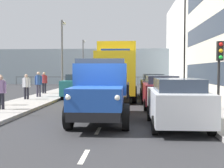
% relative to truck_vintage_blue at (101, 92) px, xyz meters
% --- Properties ---
extents(ground_plane, '(80.00, 80.00, 0.00)m').
position_rel_truck_vintage_blue_xyz_m(ground_plane, '(-0.05, -7.44, -1.18)').
color(ground_plane, '#2D2D30').
extents(sidewalk_left, '(2.70, 37.79, 0.15)m').
position_rel_truck_vintage_blue_xyz_m(sidewalk_left, '(-5.04, -7.44, -1.10)').
color(sidewalk_left, '#9E9993').
rests_on(sidewalk_left, ground_plane).
extents(sidewalk_right, '(2.70, 37.79, 0.15)m').
position_rel_truck_vintage_blue_xyz_m(sidewalk_right, '(4.94, -7.44, -1.10)').
color(sidewalk_right, '#9E9993').
rests_on(sidewalk_right, ground_plane).
extents(road_centreline_markings, '(0.12, 32.80, 0.01)m').
position_rel_truck_vintage_blue_xyz_m(road_centreline_markings, '(-0.05, -6.32, -1.17)').
color(road_centreline_markings, silver).
rests_on(road_centreline_markings, ground_plane).
extents(building_far_block, '(6.69, 14.66, 10.27)m').
position_rel_truck_vintage_blue_xyz_m(building_far_block, '(-9.73, -24.65, 3.96)').
color(building_far_block, silver).
rests_on(building_far_block, ground_plane).
extents(sea_horizon, '(80.00, 0.80, 5.00)m').
position_rel_truck_vintage_blue_xyz_m(sea_horizon, '(-0.05, -29.34, 1.32)').
color(sea_horizon, '#84939E').
rests_on(sea_horizon, ground_plane).
extents(seawall_railing, '(28.08, 0.08, 1.20)m').
position_rel_truck_vintage_blue_xyz_m(seawall_railing, '(-0.05, -25.74, -0.26)').
color(seawall_railing, '#4C5156').
rests_on(seawall_railing, ground_plane).
extents(truck_vintage_blue, '(2.17, 5.64, 2.43)m').
position_rel_truck_vintage_blue_xyz_m(truck_vintage_blue, '(0.00, 0.00, 0.00)').
color(truck_vintage_blue, black).
rests_on(truck_vintage_blue, ground_plane).
extents(lorry_cargo_yellow, '(2.58, 8.20, 3.87)m').
position_rel_truck_vintage_blue_xyz_m(lorry_cargo_yellow, '(-0.19, -9.36, 0.90)').
color(lorry_cargo_yellow, gold).
rests_on(lorry_cargo_yellow, ground_plane).
extents(car_silver_kerbside_near, '(1.90, 4.01, 1.72)m').
position_rel_truck_vintage_blue_xyz_m(car_silver_kerbside_near, '(-2.74, 0.69, -0.28)').
color(car_silver_kerbside_near, '#B7BABF').
rests_on(car_silver_kerbside_near, ground_plane).
extents(car_maroon_kerbside_1, '(1.93, 4.57, 1.72)m').
position_rel_truck_vintage_blue_xyz_m(car_maroon_kerbside_1, '(-2.74, -4.70, -0.28)').
color(car_maroon_kerbside_1, maroon).
rests_on(car_maroon_kerbside_1, ground_plane).
extents(car_grey_kerbside_2, '(1.75, 4.02, 1.72)m').
position_rel_truck_vintage_blue_xyz_m(car_grey_kerbside_2, '(-2.74, -10.22, -0.28)').
color(car_grey_kerbside_2, slate).
rests_on(car_grey_kerbside_2, ground_plane).
extents(car_teal_oppositeside_0, '(1.80, 4.36, 1.72)m').
position_rel_truck_vintage_blue_xyz_m(car_teal_oppositeside_0, '(2.64, -9.48, -0.28)').
color(car_teal_oppositeside_0, '#1E6670').
rests_on(car_teal_oppositeside_0, ground_plane).
extents(car_navy_oppositeside_1, '(1.98, 4.19, 1.72)m').
position_rel_truck_vintage_blue_xyz_m(car_navy_oppositeside_1, '(2.64, -15.64, -0.28)').
color(car_navy_oppositeside_1, navy).
rests_on(car_navy_oppositeside_1, ground_plane).
extents(car_black_oppositeside_2, '(1.97, 4.09, 1.72)m').
position_rel_truck_vintage_blue_xyz_m(car_black_oppositeside_2, '(2.64, -21.79, -0.28)').
color(car_black_oppositeside_2, black).
rests_on(car_black_oppositeside_2, ground_plane).
extents(pedestrian_near_railing, '(0.53, 0.34, 1.59)m').
position_rel_truck_vintage_blue_xyz_m(pedestrian_near_railing, '(5.02, -2.32, -0.10)').
color(pedestrian_near_railing, black).
rests_on(pedestrian_near_railing, sidewalk_right).
extents(pedestrian_in_dark_coat, '(0.53, 0.34, 1.63)m').
position_rel_truck_vintage_blue_xyz_m(pedestrian_in_dark_coat, '(5.78, -3.89, -0.07)').
color(pedestrian_in_dark_coat, black).
rests_on(pedestrian_in_dark_coat, sidewalk_right).
extents(pedestrian_couple_b, '(0.53, 0.34, 1.60)m').
position_rel_truck_vintage_blue_xyz_m(pedestrian_couple_b, '(5.53, -6.96, -0.09)').
color(pedestrian_couple_b, black).
rests_on(pedestrian_couple_b, sidewalk_right).
extents(pedestrian_strolling, '(0.53, 0.34, 1.74)m').
position_rel_truck_vintage_blue_xyz_m(pedestrian_strolling, '(5.30, -8.69, 0.00)').
color(pedestrian_strolling, '#383342').
rests_on(pedestrian_strolling, sidewalk_right).
extents(pedestrian_with_bag, '(0.53, 0.34, 1.69)m').
position_rel_truck_vintage_blue_xyz_m(pedestrian_with_bag, '(5.80, -11.55, -0.03)').
color(pedestrian_with_bag, black).
rests_on(pedestrian_with_bag, sidewalk_right).
extents(traffic_light_near, '(0.28, 0.41, 3.20)m').
position_rel_truck_vintage_blue_xyz_m(traffic_light_near, '(-5.26, -2.87, 1.29)').
color(traffic_light_near, black).
rests_on(traffic_light_near, sidewalk_left).
extents(lamp_post_promenade, '(0.32, 1.14, 6.18)m').
position_rel_truck_vintage_blue_xyz_m(lamp_post_promenade, '(4.81, -13.73, 2.67)').
color(lamp_post_promenade, '#59595B').
rests_on(lamp_post_promenade, sidewalk_right).
extents(lamp_post_far, '(0.32, 1.14, 5.70)m').
position_rel_truck_vintage_blue_xyz_m(lamp_post_far, '(4.89, -25.03, 2.42)').
color(lamp_post_far, '#59595B').
rests_on(lamp_post_far, sidewalk_right).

